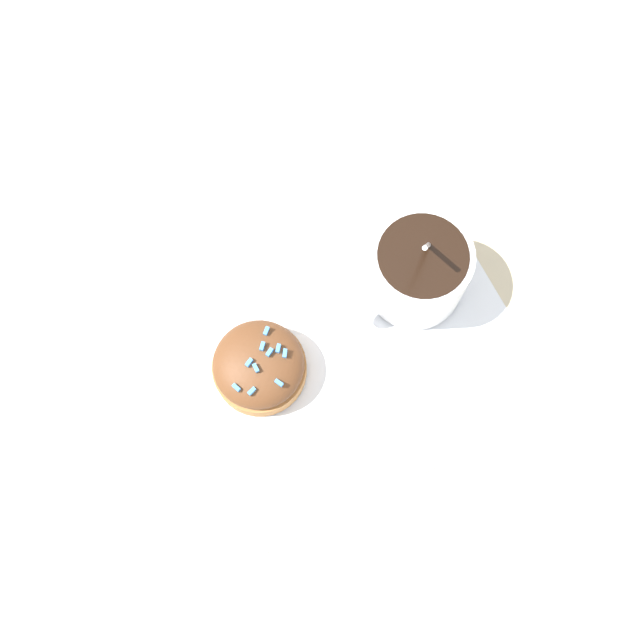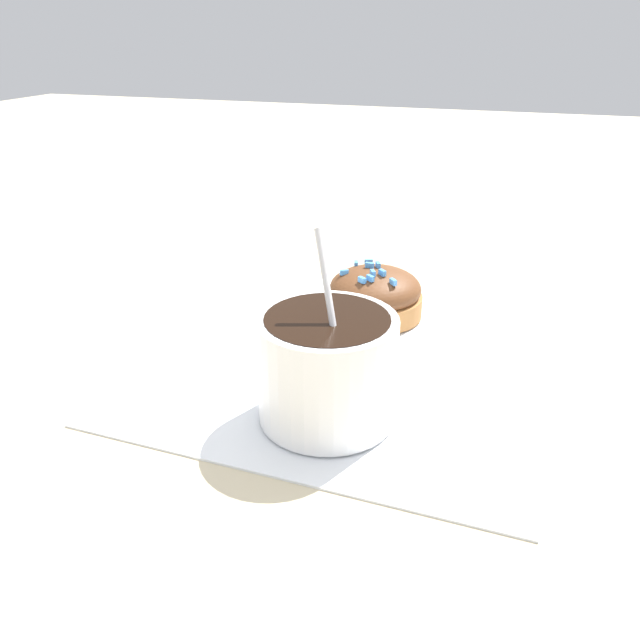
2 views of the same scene
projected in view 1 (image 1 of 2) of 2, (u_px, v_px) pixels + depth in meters
The scene contains 4 objects.
ground_plane at pixel (340, 332), 0.65m from camera, with size 3.00×3.00×0.00m, color #C6B793.
paper_napkin at pixel (340, 331), 0.65m from camera, with size 0.29×0.29×0.00m.
coffee_cup at pixel (417, 270), 0.63m from camera, with size 0.11×0.08×0.12m.
frosted_pastry at pixel (258, 365), 0.62m from camera, with size 0.08×0.08×0.04m.
Camera 1 is at (-0.10, -0.16, 0.63)m, focal length 42.00 mm.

